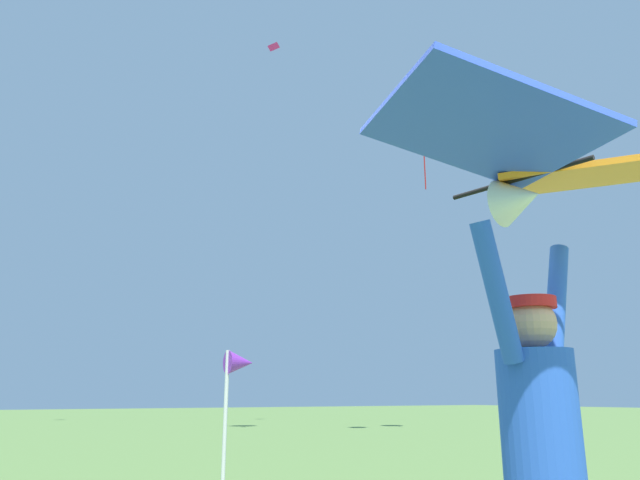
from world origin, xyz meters
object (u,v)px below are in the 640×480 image
object	(u,v)px
held_stunt_kite	(533,165)
distant_kite_magenta_overhead_distant	(273,46)
distant_kite_red_mid_right	(423,141)
marker_flag	(238,372)
kite_flyer_person	(543,453)

from	to	relation	value
held_stunt_kite	distant_kite_magenta_overhead_distant	xyz separation A→B (m)	(8.29, 19.78, 14.44)
distant_kite_red_mid_right	marker_flag	bearing A→B (deg)	-139.71
held_stunt_kite	distant_kite_magenta_overhead_distant	world-z (taller)	distant_kite_magenta_overhead_distant
distant_kite_red_mid_right	marker_flag	xyz separation A→B (m)	(-11.10, -9.41, -8.81)
distant_kite_red_mid_right	held_stunt_kite	bearing A→B (deg)	-130.31
kite_flyer_person	distant_kite_magenta_overhead_distant	xyz separation A→B (m)	(8.31, 19.70, 15.75)
held_stunt_kite	distant_kite_magenta_overhead_distant	size ratio (longest dim) A/B	3.97
distant_kite_magenta_overhead_distant	marker_flag	world-z (taller)	distant_kite_magenta_overhead_distant
distant_kite_magenta_overhead_distant	distant_kite_red_mid_right	xyz separation A→B (m)	(3.04, -6.42, -6.47)
kite_flyer_person	distant_kite_magenta_overhead_distant	distance (m)	26.55
held_stunt_kite	distant_kite_magenta_overhead_distant	bearing A→B (deg)	67.26
held_stunt_kite	distant_kite_magenta_overhead_distant	distance (m)	25.86
kite_flyer_person	marker_flag	size ratio (longest dim) A/B	1.18
kite_flyer_person	held_stunt_kite	world-z (taller)	held_stunt_kite
distant_kite_red_mid_right	distant_kite_magenta_overhead_distant	bearing A→B (deg)	115.31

